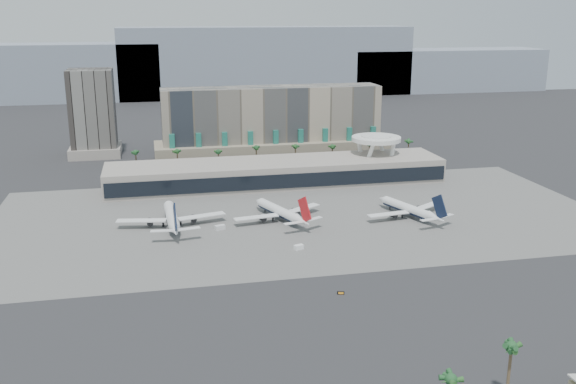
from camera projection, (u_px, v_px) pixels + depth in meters
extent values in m
plane|color=#232326|center=(338.00, 263.00, 223.64)|extent=(900.00, 900.00, 0.00)
cube|color=#5B5B59|center=(301.00, 216.00, 275.39)|extent=(260.00, 130.00, 0.06)
cube|color=gray|center=(23.00, 73.00, 622.10)|extent=(260.00, 60.00, 55.00)
cube|color=gray|center=(266.00, 61.00, 668.63)|extent=(300.00, 60.00, 70.00)
cube|color=gray|center=(443.00, 70.00, 712.48)|extent=(220.00, 60.00, 45.00)
cube|color=tan|center=(272.00, 122.00, 384.67)|extent=(130.00, 22.00, 42.00)
cube|color=gray|center=(273.00, 149.00, 387.12)|extent=(140.00, 30.00, 10.00)
cube|color=#206E5E|center=(172.00, 150.00, 364.49)|extent=(3.00, 2.00, 18.00)
cube|color=#206E5E|center=(199.00, 149.00, 367.52)|extent=(3.00, 2.00, 18.00)
cube|color=#206E5E|center=(225.00, 148.00, 370.56)|extent=(3.00, 2.00, 18.00)
cube|color=#206E5E|center=(251.00, 146.00, 373.59)|extent=(3.00, 2.00, 18.00)
cube|color=#206E5E|center=(276.00, 145.00, 376.63)|extent=(3.00, 2.00, 18.00)
cube|color=#206E5E|center=(301.00, 144.00, 379.66)|extent=(3.00, 2.00, 18.00)
cube|color=#206E5E|center=(325.00, 143.00, 382.70)|extent=(3.00, 2.00, 18.00)
cube|color=#206E5E|center=(349.00, 142.00, 385.73)|extent=(3.00, 2.00, 18.00)
cube|color=#206E5E|center=(373.00, 141.00, 388.77)|extent=(3.00, 2.00, 18.00)
cube|color=black|center=(93.00, 113.00, 385.60)|extent=(26.00, 26.00, 52.00)
cube|color=#A9A095|center=(96.00, 150.00, 391.83)|extent=(30.00, 30.00, 6.00)
cube|color=#A9A095|center=(277.00, 172.00, 325.54)|extent=(170.00, 32.00, 12.00)
cube|color=black|center=(283.00, 181.00, 310.43)|extent=(168.00, 0.60, 7.00)
cube|color=black|center=(277.00, 159.00, 323.57)|extent=(170.00, 12.00, 2.50)
cylinder|color=white|center=(383.00, 152.00, 348.24)|extent=(6.98, 6.99, 21.89)
cylinder|color=white|center=(360.00, 153.00, 345.66)|extent=(6.98, 6.99, 21.89)
cylinder|color=white|center=(368.00, 159.00, 333.68)|extent=(6.98, 6.99, 21.89)
cylinder|color=white|center=(391.00, 157.00, 336.26)|extent=(6.98, 6.99, 21.89)
cylinder|color=white|center=(376.00, 139.00, 338.52)|extent=(26.00, 26.00, 2.20)
cylinder|color=white|center=(376.00, 136.00, 338.17)|extent=(16.00, 16.00, 1.20)
cylinder|color=brown|center=(136.00, 164.00, 344.31)|extent=(0.70, 0.70, 12.00)
sphere|color=#205128|center=(136.00, 153.00, 342.77)|extent=(2.80, 2.80, 2.80)
cylinder|color=brown|center=(178.00, 162.00, 348.76)|extent=(0.70, 0.70, 12.00)
sphere|color=#205128|center=(177.00, 152.00, 347.22)|extent=(2.80, 2.80, 2.80)
cylinder|color=brown|center=(218.00, 160.00, 353.22)|extent=(0.70, 0.70, 12.00)
sphere|color=#205128|center=(218.00, 150.00, 351.67)|extent=(2.80, 2.80, 2.80)
cylinder|color=brown|center=(256.00, 158.00, 357.46)|extent=(0.70, 0.70, 12.00)
sphere|color=#205128|center=(256.00, 148.00, 355.92)|extent=(2.80, 2.80, 2.80)
cylinder|color=brown|center=(296.00, 156.00, 362.12)|extent=(0.70, 0.70, 12.00)
sphere|color=#205128|center=(296.00, 146.00, 360.57)|extent=(2.80, 2.80, 2.80)
cylinder|color=brown|center=(333.00, 154.00, 366.57)|extent=(0.70, 0.70, 12.00)
sphere|color=#205128|center=(333.00, 145.00, 365.03)|extent=(2.80, 2.80, 2.80)
cylinder|color=brown|center=(370.00, 153.00, 371.02)|extent=(0.70, 0.70, 12.00)
sphere|color=#205128|center=(370.00, 143.00, 369.48)|extent=(2.80, 2.80, 2.80)
cylinder|color=brown|center=(407.00, 151.00, 375.68)|extent=(0.70, 0.70, 12.00)
sphere|color=#205128|center=(408.00, 141.00, 374.13)|extent=(2.80, 2.80, 2.80)
cylinder|color=white|center=(171.00, 216.00, 262.79)|extent=(5.56, 30.25, 4.41)
cylinder|color=black|center=(171.00, 216.00, 262.84)|extent=(5.45, 29.65, 4.33)
cone|color=white|center=(168.00, 204.00, 278.89)|extent=(4.60, 5.13, 4.41)
cone|color=white|center=(175.00, 230.00, 244.54)|extent=(4.79, 10.09, 4.41)
cube|color=white|center=(141.00, 221.00, 259.05)|extent=(20.33, 7.74, 0.39)
cube|color=white|center=(201.00, 216.00, 264.83)|extent=(20.34, 9.15, 0.39)
cylinder|color=black|center=(150.00, 222.00, 260.65)|extent=(2.59, 4.50, 2.43)
cylinder|color=black|center=(193.00, 219.00, 264.86)|extent=(2.59, 4.50, 2.43)
cube|color=black|center=(175.00, 217.00, 241.45)|extent=(0.93, 10.04, 11.62)
cube|color=white|center=(162.00, 231.00, 242.18)|extent=(9.03, 3.31, 0.28)
cube|color=white|center=(189.00, 229.00, 244.55)|extent=(9.12, 3.95, 0.28)
cylinder|color=black|center=(170.00, 215.00, 274.58)|extent=(0.55, 0.55, 1.77)
cylinder|color=black|center=(163.00, 225.00, 261.76)|extent=(0.77, 0.77, 1.77)
cylinder|color=black|center=(181.00, 223.00, 263.44)|extent=(0.77, 0.77, 1.77)
cylinder|color=white|center=(278.00, 211.00, 270.53)|extent=(13.77, 27.86, 4.14)
cylinder|color=black|center=(278.00, 211.00, 270.57)|extent=(13.50, 27.31, 4.05)
cone|color=white|center=(259.00, 201.00, 283.63)|extent=(5.51, 5.81, 4.14)
cone|color=white|center=(302.00, 221.00, 255.67)|extent=(7.14, 10.17, 4.14)
cube|color=white|center=(256.00, 217.00, 263.95)|extent=(19.02, 6.86, 0.36)
cube|color=white|center=(302.00, 208.00, 275.77)|extent=(17.91, 13.50, 0.36)
cylinder|color=black|center=(262.00, 218.00, 266.26)|extent=(3.58, 4.67, 2.27)
cylinder|color=black|center=(295.00, 212.00, 274.86)|extent=(3.58, 4.67, 2.27)
cube|color=red|center=(305.00, 210.00, 252.96)|extent=(3.78, 8.97, 10.89)
cube|color=white|center=(294.00, 223.00, 252.27)|extent=(8.57, 4.02, 0.26)
cube|color=white|center=(313.00, 219.00, 257.11)|extent=(8.35, 5.95, 0.26)
cylinder|color=black|center=(265.00, 211.00, 280.23)|extent=(0.52, 0.52, 1.65)
cylinder|color=black|center=(273.00, 219.00, 268.76)|extent=(0.72, 0.72, 1.65)
cylinder|color=black|center=(286.00, 217.00, 272.20)|extent=(0.72, 0.72, 1.65)
cylinder|color=white|center=(407.00, 208.00, 274.60)|extent=(12.94, 27.06, 4.00)
cylinder|color=black|center=(406.00, 208.00, 274.64)|extent=(12.68, 26.52, 3.92)
cone|color=white|center=(383.00, 199.00, 287.42)|extent=(5.28, 5.59, 4.00)
cone|color=white|center=(436.00, 218.00, 260.07)|extent=(6.80, 9.83, 4.00)
cube|color=white|center=(388.00, 214.00, 268.37)|extent=(18.39, 6.36, 0.35)
cube|color=white|center=(427.00, 206.00, 279.53)|extent=(17.44, 12.86, 0.35)
cylinder|color=black|center=(393.00, 215.00, 270.57)|extent=(3.42, 4.51, 2.20)
cylinder|color=black|center=(421.00, 209.00, 278.69)|extent=(3.42, 4.51, 2.20)
cube|color=black|center=(439.00, 207.00, 257.43)|extent=(3.52, 8.73, 10.54)
cube|color=white|center=(430.00, 220.00, 256.83)|extent=(8.29, 3.77, 0.25)
cube|color=white|center=(446.00, 216.00, 261.40)|extent=(8.12, 5.66, 0.25)
cylinder|color=black|center=(390.00, 208.00, 284.08)|extent=(0.50, 0.50, 1.60)
cylinder|color=black|center=(402.00, 216.00, 272.92)|extent=(0.70, 0.70, 1.60)
cylinder|color=black|center=(413.00, 214.00, 276.17)|extent=(0.70, 0.70, 1.60)
cube|color=silver|center=(220.00, 228.00, 257.79)|extent=(4.47, 3.22, 1.97)
cube|color=white|center=(299.00, 247.00, 236.65)|extent=(3.81, 2.87, 1.74)
cube|color=black|center=(341.00, 293.00, 198.95)|extent=(2.24, 0.88, 1.02)
cube|color=orange|center=(341.00, 293.00, 198.78)|extent=(1.58, 0.47, 0.61)
cylinder|color=black|center=(338.00, 294.00, 198.84)|extent=(0.12, 0.12, 0.61)
cylinder|color=black|center=(343.00, 293.00, 199.17)|extent=(0.12, 0.12, 0.61)
sphere|color=#205128|center=(451.00, 379.00, 138.56)|extent=(2.80, 2.80, 2.80)
cylinder|color=brown|center=(509.00, 374.00, 142.72)|extent=(0.70, 0.70, 13.80)
sphere|color=#205128|center=(512.00, 347.00, 140.93)|extent=(2.80, 2.80, 2.80)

